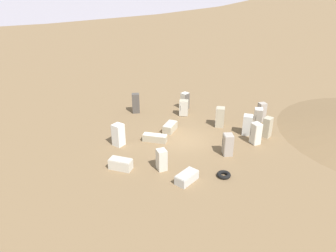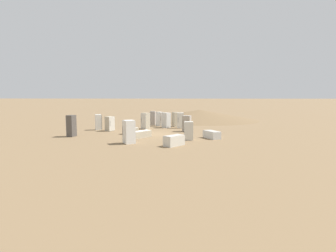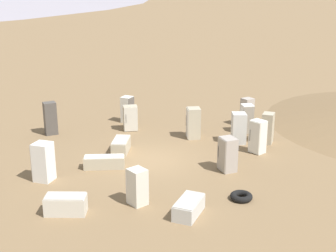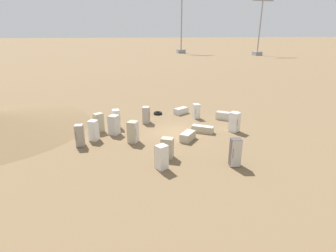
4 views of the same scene
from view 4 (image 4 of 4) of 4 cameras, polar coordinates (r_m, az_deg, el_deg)
ground_plane at (r=22.77m, az=1.72°, el=-1.37°), size 1000.00×1000.00×0.00m
power_pylon_1 at (r=110.41m, az=19.22°, el=18.17°), size 8.32×2.85×23.77m
power_pylon_2 at (r=116.72m, az=2.92°, el=19.62°), size 9.33×3.20×26.65m
discarded_fridge_0 at (r=23.41m, az=14.30°, el=0.85°), size 1.03×1.04×1.72m
discarded_fridge_1 at (r=22.52m, az=-11.69°, el=0.24°), size 1.03×1.03×1.66m
discarded_fridge_2 at (r=24.02m, az=-11.20°, el=1.53°), size 0.67×0.74×1.69m
discarded_fridge_3 at (r=26.46m, az=6.17°, el=3.22°), size 0.63×0.75×1.46m
discarded_fridge_4 at (r=16.52m, az=-1.42°, el=-6.79°), size 0.85×0.84×1.60m
discarded_fridge_5 at (r=17.37m, az=14.44°, el=-5.60°), size 0.77×0.73×1.85m
discarded_fridge_6 at (r=17.96m, az=-0.14°, el=-4.78°), size 0.99×0.93×1.45m
discarded_fridge_7 at (r=25.00m, az=-4.78°, el=2.43°), size 0.84×0.92×1.58m
discarded_fridge_8 at (r=20.60m, az=-7.63°, el=-1.29°), size 0.98×0.99×1.71m
discarded_fridge_9 at (r=22.83m, az=7.53°, el=-0.69°), size 1.88×1.53×0.59m
discarded_fridge_10 at (r=28.01m, az=2.86°, el=3.33°), size 1.75×1.46×0.62m
discarded_fridge_11 at (r=21.06m, az=4.33°, el=-2.23°), size 1.59×1.63×0.67m
discarded_fridge_12 at (r=26.67m, az=12.06°, el=2.20°), size 1.64×1.51×0.74m
discarded_fridge_13 at (r=21.65m, az=-15.89°, el=-0.93°), size 0.87×0.90×1.65m
discarded_fridge_14 at (r=20.85m, az=-18.68°, el=-1.98°), size 0.64×0.66×1.68m
discarded_fridge_15 at (r=23.40m, az=-14.84°, el=0.71°), size 0.93×0.86×1.65m
scrap_tire at (r=27.79m, az=-2.24°, el=2.81°), size 0.90×0.90×0.26m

